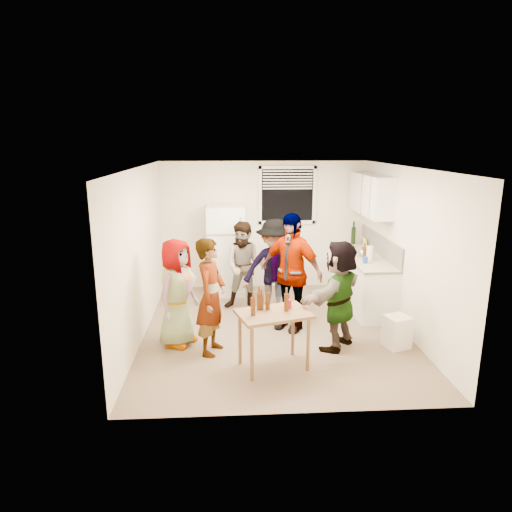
{
  "coord_description": "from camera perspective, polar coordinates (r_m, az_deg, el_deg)",
  "views": [
    {
      "loc": [
        -0.69,
        -6.59,
        2.86
      ],
      "look_at": [
        -0.28,
        0.19,
        1.15
      ],
      "focal_mm": 32.0,
      "sensor_mm": 36.0,
      "label": 1
    }
  ],
  "objects": [
    {
      "name": "beer_bottle_table",
      "position": [
        5.92,
        0.7,
        -6.69
      ],
      "size": [
        0.05,
        0.05,
        0.2
      ],
      "primitive_type": "cylinder",
      "color": "#47230C",
      "rests_on": "serving_table"
    },
    {
      "name": "guest_back_left",
      "position": [
        8.11,
        -1.35,
        -6.53
      ],
      "size": [
        0.98,
        1.64,
        0.59
      ],
      "primitive_type": "imported",
      "rotation": [
        0.0,
        0.0,
        -0.16
      ],
      "color": "brown",
      "rests_on": "ground"
    },
    {
      "name": "window",
      "position": [
        8.93,
        3.93,
        7.6
      ],
      "size": [
        1.12,
        0.1,
        1.06
      ],
      "primitive_type": null,
      "color": "white",
      "rests_on": "room"
    },
    {
      "name": "guest_grey",
      "position": [
        6.87,
        -9.56,
        -10.71
      ],
      "size": [
        1.74,
        1.41,
        0.5
      ],
      "primitive_type": "imported",
      "rotation": [
        0.0,
        0.0,
        1.08
      ],
      "color": "gray",
      "rests_on": "ground"
    },
    {
      "name": "room",
      "position": [
        7.22,
        2.34,
        -9.23
      ],
      "size": [
        4.0,
        4.5,
        2.5
      ],
      "primitive_type": null,
      "color": "white",
      "rests_on": "ground"
    },
    {
      "name": "countertop",
      "position": [
        8.34,
        13.3,
        0.0
      ],
      "size": [
        0.64,
        2.22,
        0.04
      ],
      "primitive_type": "cube",
      "color": "beige",
      "rests_on": "counter_lower"
    },
    {
      "name": "paper_towel",
      "position": [
        7.96,
        13.97,
        -0.55
      ],
      "size": [
        0.11,
        0.11,
        0.25
      ],
      "primitive_type": "cylinder",
      "color": "white",
      "rests_on": "countertop"
    },
    {
      "name": "wine_bottle",
      "position": [
        9.2,
        12.01,
        1.51
      ],
      "size": [
        0.08,
        0.08,
        0.33
      ],
      "primitive_type": "cylinder",
      "color": "black",
      "rests_on": "countertop"
    },
    {
      "name": "serving_table",
      "position": [
        6.14,
        2.17,
        -13.67
      ],
      "size": [
        1.03,
        0.83,
        0.76
      ],
      "primitive_type": null,
      "rotation": [
        0.0,
        0.0,
        0.29
      ],
      "color": "brown",
      "rests_on": "ground"
    },
    {
      "name": "beer_bottle_counter",
      "position": [
        7.96,
        13.37,
        -0.52
      ],
      "size": [
        0.06,
        0.06,
        0.22
      ],
      "primitive_type": "cylinder",
      "color": "#47230C",
      "rests_on": "countertop"
    },
    {
      "name": "upper_cabinets",
      "position": [
        8.38,
        14.19,
        7.47
      ],
      "size": [
        0.34,
        1.6,
        0.7
      ],
      "primitive_type": "cube",
      "color": "white",
      "rests_on": "room"
    },
    {
      "name": "guest_black",
      "position": [
        7.32,
        4.21,
        -8.92
      ],
      "size": [
        2.0,
        2.1,
        0.45
      ],
      "primitive_type": "imported",
      "rotation": [
        0.0,
        0.0,
        -0.69
      ],
      "color": "black",
      "rests_on": "ground"
    },
    {
      "name": "refrigerator",
      "position": [
        8.71,
        -3.76,
        0.75
      ],
      "size": [
        0.7,
        0.7,
        1.7
      ],
      "primitive_type": "cube",
      "color": "white",
      "rests_on": "ground"
    },
    {
      "name": "trash_bin",
      "position": [
        6.87,
        17.2,
        -8.88
      ],
      "size": [
        0.39,
        0.39,
        0.46
      ],
      "primitive_type": "cube",
      "rotation": [
        0.0,
        0.0,
        0.3
      ],
      "color": "white",
      "rests_on": "ground"
    },
    {
      "name": "kettle",
      "position": [
        8.23,
        13.17,
        -0.03
      ],
      "size": [
        0.26,
        0.23,
        0.18
      ],
      "primitive_type": null,
      "rotation": [
        0.0,
        0.0,
        0.27
      ],
      "color": "silver",
      "rests_on": "countertop"
    },
    {
      "name": "guest_orange",
      "position": [
        6.78,
        10.04,
        -11.06
      ],
      "size": [
        2.13,
        2.11,
        0.46
      ],
      "primitive_type": "imported",
      "rotation": [
        0.0,
        0.0,
        4.02
      ],
      "color": "#D38440",
      "rests_on": "ground"
    },
    {
      "name": "picture_frame",
      "position": [
        9.03,
        13.43,
        1.72
      ],
      "size": [
        0.02,
        0.19,
        0.16
      ],
      "primitive_type": "cube",
      "color": "#F0E95C",
      "rests_on": "countertop"
    },
    {
      "name": "blue_cup",
      "position": [
        7.78,
        13.49,
        -0.88
      ],
      "size": [
        0.08,
        0.08,
        0.11
      ],
      "primitive_type": "cylinder",
      "color": "#193AA9",
      "rests_on": "countertop"
    },
    {
      "name": "guest_back_right",
      "position": [
        7.79,
        2.25,
        -7.43
      ],
      "size": [
        1.16,
        1.71,
        0.61
      ],
      "primitive_type": "imported",
      "rotation": [
        0.0,
        0.0,
        0.06
      ],
      "color": "#3F3F44",
      "rests_on": "ground"
    },
    {
      "name": "backsplash",
      "position": [
        8.38,
        15.24,
        1.36
      ],
      "size": [
        0.03,
        2.2,
        0.36
      ],
      "primitive_type": "cube",
      "color": "#A59F97",
      "rests_on": "countertop"
    },
    {
      "name": "counter_lower",
      "position": [
        8.46,
        13.13,
        -2.95
      ],
      "size": [
        0.6,
        2.2,
        0.86
      ],
      "primitive_type": "cube",
      "color": "white",
      "rests_on": "ground"
    },
    {
      "name": "guest_stripe",
      "position": [
        6.56,
        -5.47,
        -11.8
      ],
      "size": [
        1.73,
        1.05,
        0.39
      ],
      "primitive_type": "imported",
      "rotation": [
        0.0,
        0.0,
        1.26
      ],
      "color": "#141933",
      "rests_on": "ground"
    },
    {
      "name": "red_cup",
      "position": [
        5.98,
        4.06,
        -6.48
      ],
      "size": [
        0.09,
        0.09,
        0.12
      ],
      "primitive_type": "cylinder",
      "color": "#AC1B2D",
      "rests_on": "serving_table"
    }
  ]
}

